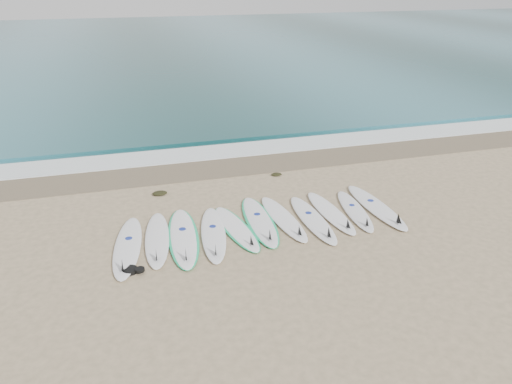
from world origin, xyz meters
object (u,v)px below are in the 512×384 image
object	(u,v)px
surfboard_10	(377,207)
surfboard_5	(260,221)
leash_coil	(132,270)
surfboard_0	(127,247)

from	to	relation	value
surfboard_10	surfboard_5	bearing A→B (deg)	176.52
surfboard_5	leash_coil	size ratio (longest dim) A/B	6.12
surfboard_0	surfboard_10	bearing A→B (deg)	10.74
surfboard_5	leash_coil	distance (m)	3.41
surfboard_5	leash_coil	bearing A→B (deg)	-153.61
surfboard_0	surfboard_10	xyz separation A→B (m)	(6.30, 0.29, 0.00)
surfboard_0	surfboard_5	distance (m)	3.20
surfboard_0	surfboard_5	world-z (taller)	surfboard_0
surfboard_5	surfboard_10	size ratio (longest dim) A/B	0.98
leash_coil	surfboard_10	bearing A→B (deg)	11.14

